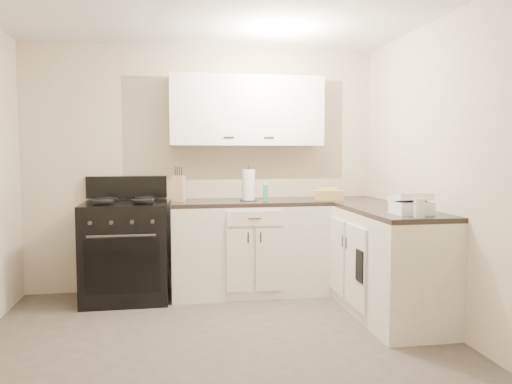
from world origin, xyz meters
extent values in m
plane|color=#473F38|center=(0.00, 0.00, 0.00)|extent=(3.60, 3.60, 0.00)
plane|color=beige|center=(0.00, 1.80, 1.25)|extent=(3.60, 0.00, 3.60)
plane|color=beige|center=(1.80, 0.00, 1.25)|extent=(0.00, 3.60, 3.60)
plane|color=beige|center=(0.00, -1.80, 1.25)|extent=(3.60, 0.00, 3.60)
cube|color=white|center=(0.43, 1.50, 0.45)|extent=(1.55, 0.60, 0.90)
cube|color=white|center=(1.50, 0.85, 0.45)|extent=(0.60, 1.90, 0.90)
cube|color=black|center=(0.43, 1.50, 0.92)|extent=(1.55, 0.60, 0.04)
cube|color=black|center=(1.50, 0.85, 0.92)|extent=(0.60, 1.90, 0.04)
cube|color=white|center=(0.43, 1.65, 1.84)|extent=(1.55, 0.30, 0.70)
cube|color=black|center=(-0.78, 1.48, 0.46)|extent=(0.79, 0.68, 0.96)
cube|color=tan|center=(-0.27, 1.55, 1.07)|extent=(0.14, 0.13, 0.25)
cylinder|color=white|center=(0.41, 1.46, 1.09)|extent=(0.15, 0.15, 0.31)
cylinder|color=#3C9C5E|center=(0.58, 1.43, 1.02)|extent=(0.07, 0.07, 0.16)
cube|color=tan|center=(1.24, 1.44, 0.99)|extent=(0.33, 0.26, 0.10)
cube|color=white|center=(1.49, 0.19, 0.99)|extent=(0.28, 0.26, 0.10)
cylinder|color=silver|center=(1.46, 0.00, 1.01)|extent=(0.10, 0.10, 0.14)
cube|color=black|center=(1.18, 0.42, 0.47)|extent=(0.02, 0.13, 0.23)
cube|color=black|center=(1.18, 0.43, 0.49)|extent=(0.02, 0.15, 0.26)
camera|label=1|loc=(-0.35, -3.41, 1.42)|focal=35.00mm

